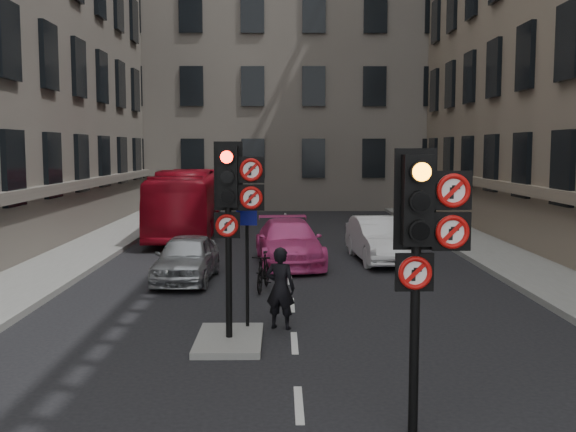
{
  "coord_description": "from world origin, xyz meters",
  "views": [
    {
      "loc": [
        -0.25,
        -7.1,
        3.58
      ],
      "look_at": [
        -0.15,
        2.57,
        2.6
      ],
      "focal_mm": 42.0,
      "sensor_mm": 36.0,
      "label": 1
    }
  ],
  "objects_px": {
    "motorcycle": "(263,272)",
    "info_sign": "(247,251)",
    "car_pink": "(289,242)",
    "car_silver": "(187,258)",
    "signal_far": "(233,197)",
    "car_white": "(380,239)",
    "motorcyclist": "(280,288)",
    "signal_near": "(424,230)",
    "bus_red": "(187,203)"
  },
  "relations": [
    {
      "from": "car_silver",
      "to": "info_sign",
      "type": "xyz_separation_m",
      "value": [
        1.89,
        -5.11,
        0.98
      ]
    },
    {
      "from": "car_pink",
      "to": "motorcycle",
      "type": "xyz_separation_m",
      "value": [
        -0.69,
        -3.85,
        -0.2
      ]
    },
    {
      "from": "car_pink",
      "to": "bus_red",
      "type": "distance_m",
      "value": 8.04
    },
    {
      "from": "car_pink",
      "to": "car_white",
      "type": "bearing_deg",
      "value": 4.91
    },
    {
      "from": "signal_near",
      "to": "motorcyclist",
      "type": "bearing_deg",
      "value": 109.22
    },
    {
      "from": "bus_red",
      "to": "motorcycle",
      "type": "height_order",
      "value": "bus_red"
    },
    {
      "from": "signal_far",
      "to": "car_white",
      "type": "relative_size",
      "value": 0.84
    },
    {
      "from": "car_pink",
      "to": "info_sign",
      "type": "height_order",
      "value": "info_sign"
    },
    {
      "from": "signal_far",
      "to": "car_silver",
      "type": "height_order",
      "value": "signal_far"
    },
    {
      "from": "bus_red",
      "to": "motorcyclist",
      "type": "bearing_deg",
      "value": -77.46
    },
    {
      "from": "car_white",
      "to": "info_sign",
      "type": "distance_m",
      "value": 9.11
    },
    {
      "from": "signal_far",
      "to": "motorcycle",
      "type": "bearing_deg",
      "value": 84.77
    },
    {
      "from": "signal_near",
      "to": "car_silver",
      "type": "xyz_separation_m",
      "value": [
        -4.28,
        9.85,
        -1.95
      ]
    },
    {
      "from": "car_pink",
      "to": "info_sign",
      "type": "distance_m",
      "value": 7.84
    },
    {
      "from": "bus_red",
      "to": "signal_far",
      "type": "bearing_deg",
      "value": -81.44
    },
    {
      "from": "bus_red",
      "to": "signal_near",
      "type": "bearing_deg",
      "value": -76.35
    },
    {
      "from": "car_pink",
      "to": "info_sign",
      "type": "xyz_separation_m",
      "value": [
        -0.9,
        -7.73,
        0.93
      ]
    },
    {
      "from": "bus_red",
      "to": "motorcyclist",
      "type": "distance_m",
      "value": 14.86
    },
    {
      "from": "car_silver",
      "to": "car_white",
      "type": "height_order",
      "value": "car_white"
    },
    {
      "from": "bus_red",
      "to": "motorcyclist",
      "type": "height_order",
      "value": "bus_red"
    },
    {
      "from": "info_sign",
      "to": "signal_near",
      "type": "bearing_deg",
      "value": -62.57
    },
    {
      "from": "car_silver",
      "to": "motorcycle",
      "type": "distance_m",
      "value": 2.43
    },
    {
      "from": "car_pink",
      "to": "motorcycle",
      "type": "height_order",
      "value": "car_pink"
    },
    {
      "from": "car_silver",
      "to": "motorcycle",
      "type": "height_order",
      "value": "car_silver"
    },
    {
      "from": "signal_near",
      "to": "signal_far",
      "type": "relative_size",
      "value": 1.0
    },
    {
      "from": "signal_near",
      "to": "info_sign",
      "type": "distance_m",
      "value": 5.39
    },
    {
      "from": "signal_far",
      "to": "car_pink",
      "type": "height_order",
      "value": "signal_far"
    },
    {
      "from": "signal_near",
      "to": "motorcyclist",
      "type": "relative_size",
      "value": 2.18
    },
    {
      "from": "signal_near",
      "to": "car_pink",
      "type": "xyz_separation_m",
      "value": [
        -1.48,
        12.47,
        -1.9
      ]
    },
    {
      "from": "motorcycle",
      "to": "motorcyclist",
      "type": "height_order",
      "value": "motorcyclist"
    },
    {
      "from": "signal_near",
      "to": "motorcycle",
      "type": "height_order",
      "value": "signal_near"
    },
    {
      "from": "signal_near",
      "to": "motorcycle",
      "type": "distance_m",
      "value": 9.14
    },
    {
      "from": "car_white",
      "to": "info_sign",
      "type": "xyz_separation_m",
      "value": [
        -3.79,
        -8.24,
        0.91
      ]
    },
    {
      "from": "car_silver",
      "to": "car_pink",
      "type": "height_order",
      "value": "car_pink"
    },
    {
      "from": "car_pink",
      "to": "bus_red",
      "type": "height_order",
      "value": "bus_red"
    },
    {
      "from": "signal_far",
      "to": "car_white",
      "type": "distance_m",
      "value": 10.03
    },
    {
      "from": "signal_near",
      "to": "car_silver",
      "type": "bearing_deg",
      "value": 113.47
    },
    {
      "from": "motorcyclist",
      "to": "signal_far",
      "type": "bearing_deg",
      "value": 68.11
    },
    {
      "from": "car_pink",
      "to": "car_silver",
      "type": "bearing_deg",
      "value": -141.88
    },
    {
      "from": "signal_far",
      "to": "info_sign",
      "type": "height_order",
      "value": "signal_far"
    },
    {
      "from": "car_white",
      "to": "motorcycle",
      "type": "bearing_deg",
      "value": -134.09
    },
    {
      "from": "car_silver",
      "to": "motorcyclist",
      "type": "distance_m",
      "value": 5.46
    },
    {
      "from": "motorcycle",
      "to": "info_sign",
      "type": "height_order",
      "value": "info_sign"
    },
    {
      "from": "car_silver",
      "to": "car_white",
      "type": "relative_size",
      "value": 0.87
    },
    {
      "from": "signal_near",
      "to": "car_white",
      "type": "height_order",
      "value": "signal_near"
    },
    {
      "from": "signal_near",
      "to": "car_white",
      "type": "bearing_deg",
      "value": 83.81
    },
    {
      "from": "car_white",
      "to": "car_pink",
      "type": "bearing_deg",
      "value": -174.66
    },
    {
      "from": "car_pink",
      "to": "motorcyclist",
      "type": "relative_size",
      "value": 2.85
    },
    {
      "from": "signal_near",
      "to": "signal_far",
      "type": "bearing_deg",
      "value": 123.02
    },
    {
      "from": "car_white",
      "to": "car_pink",
      "type": "relative_size",
      "value": 0.91
    }
  ]
}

